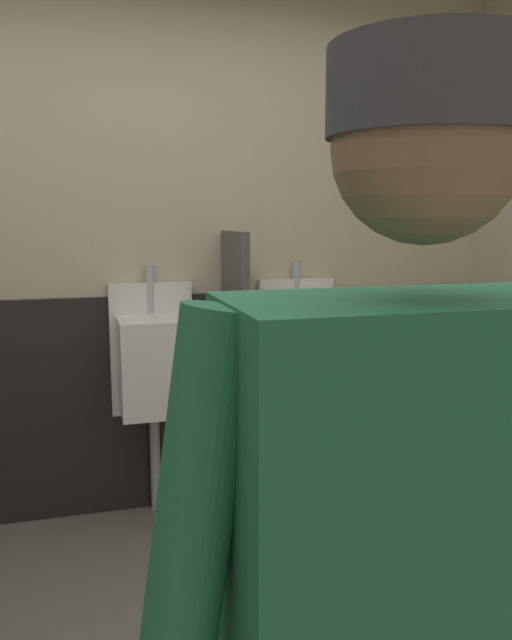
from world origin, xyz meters
name	(u,v)px	position (x,y,z in m)	size (l,w,h in m)	color
wall_back	(142,233)	(0.00, 1.68, 1.39)	(4.24, 0.12, 2.78)	beige
wainscot_band_back	(148,403)	(0.00, 1.60, 0.54)	(3.64, 0.03, 1.09)	black
urinal_left	(155,364)	(0.02, 1.46, 0.78)	(0.40, 0.34, 1.24)	white
urinal_middle	(303,354)	(0.77, 1.46, 0.78)	(0.40, 0.34, 1.24)	white
privacy_divider_panel	(235,326)	(0.40, 1.39, 0.95)	(0.04, 0.40, 0.90)	#4C4C51
person	(411,606)	(0.06, -0.86, 0.97)	(0.69, 0.60, 1.65)	#2D3342
trash_bin	(479,457)	(1.49, 0.98, 0.34)	(0.36, 0.36, 0.67)	#38383D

